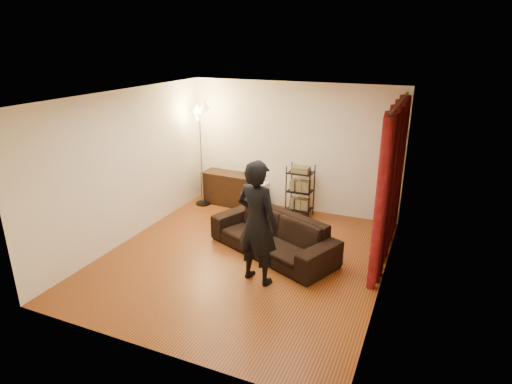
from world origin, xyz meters
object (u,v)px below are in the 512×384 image
at_px(media_cabinet, 230,189).
at_px(wire_shelf, 300,191).
at_px(sofa, 273,235).
at_px(storage_boxes, 261,195).
at_px(floor_lamp, 201,156).
at_px(person, 257,223).

distance_m(media_cabinet, wire_shelf, 1.64).
bearing_deg(media_cabinet, sofa, -42.91).
distance_m(sofa, media_cabinet, 2.48).
relative_size(sofa, media_cabinet, 1.89).
xyz_separation_m(sofa, storage_boxes, (-1.02, 1.89, -0.05)).
bearing_deg(wire_shelf, floor_lamp, -174.96).
relative_size(sofa, wire_shelf, 2.13).
height_order(storage_boxes, floor_lamp, floor_lamp).
xyz_separation_m(sofa, person, (0.11, -0.93, 0.62)).
xyz_separation_m(sofa, floor_lamp, (-2.27, 1.54, 0.77)).
bearing_deg(person, wire_shelf, -72.16).
height_order(media_cabinet, floor_lamp, floor_lamp).
bearing_deg(person, storage_boxes, -54.49).
relative_size(sofa, person, 1.21).
xyz_separation_m(person, storage_boxes, (-1.12, 2.82, -0.67)).
height_order(sofa, wire_shelf, wire_shelf).
distance_m(storage_boxes, floor_lamp, 1.54).
height_order(person, media_cabinet, person).
xyz_separation_m(storage_boxes, wire_shelf, (0.93, -0.12, 0.26)).
xyz_separation_m(person, wire_shelf, (-0.19, 2.69, -0.41)).
relative_size(sofa, storage_boxes, 4.06).
distance_m(person, media_cabinet, 3.33).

